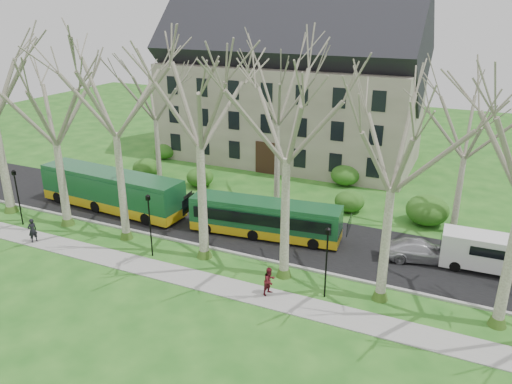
% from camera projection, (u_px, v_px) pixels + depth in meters
% --- Properties ---
extents(ground, '(120.00, 120.00, 0.00)m').
position_uv_depth(ground, '(239.00, 267.00, 31.96)').
color(ground, '#1F5B1A').
rests_on(ground, ground).
extents(sidewalk, '(70.00, 2.00, 0.06)m').
position_uv_depth(sidewalk, '(221.00, 286.00, 29.83)').
color(sidewalk, gray).
rests_on(sidewalk, ground).
extents(road, '(80.00, 8.00, 0.06)m').
position_uv_depth(road, '(273.00, 233.00, 36.62)').
color(road, black).
rests_on(road, ground).
extents(curb, '(80.00, 0.25, 0.14)m').
position_uv_depth(curb, '(249.00, 256.00, 33.21)').
color(curb, '#A5A39E').
rests_on(curb, ground).
extents(building, '(26.50, 12.20, 16.00)m').
position_uv_depth(building, '(290.00, 83.00, 51.81)').
color(building, gray).
rests_on(building, ground).
extents(tree_row_verge, '(49.00, 7.00, 14.00)m').
position_uv_depth(tree_row_verge, '(240.00, 162.00, 29.73)').
color(tree_row_verge, gray).
rests_on(tree_row_verge, ground).
extents(tree_row_far, '(33.00, 7.00, 12.00)m').
position_uv_depth(tree_row_far, '(285.00, 135.00, 39.69)').
color(tree_row_far, gray).
rests_on(tree_row_far, ground).
extents(lamp_row, '(36.22, 0.22, 4.30)m').
position_uv_depth(lamp_row, '(231.00, 237.00, 30.20)').
color(lamp_row, black).
rests_on(lamp_row, ground).
extents(hedges, '(30.60, 8.60, 2.00)m').
position_uv_depth(hedges, '(262.00, 178.00, 45.31)').
color(hedges, '#24631C').
rests_on(hedges, ground).
extents(bus_lead, '(13.10, 3.50, 3.24)m').
position_uv_depth(bus_lead, '(111.00, 190.00, 40.37)').
color(bus_lead, '#17512A').
rests_on(bus_lead, road).
extents(bus_follow, '(11.06, 3.47, 2.72)m').
position_uv_depth(bus_follow, '(265.00, 218.00, 35.76)').
color(bus_follow, '#17512A').
rests_on(bus_follow, road).
extents(sedan, '(5.05, 3.12, 1.37)m').
position_uv_depth(sedan, '(420.00, 250.00, 32.54)').
color(sedan, '#B1B1B6').
rests_on(sedan, road).
extents(van_a, '(5.45, 2.15, 2.35)m').
position_uv_depth(van_a, '(487.00, 253.00, 31.13)').
color(van_a, silver).
rests_on(van_a, road).
extents(pedestrian_a, '(0.57, 0.72, 1.75)m').
position_uv_depth(pedestrian_a, '(32.00, 230.00, 34.97)').
color(pedestrian_a, black).
rests_on(pedestrian_a, sidewalk).
extents(pedestrian_b, '(0.87, 0.99, 1.69)m').
position_uv_depth(pedestrian_b, '(270.00, 281.00, 28.66)').
color(pedestrian_b, '#57131B').
rests_on(pedestrian_b, sidewalk).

